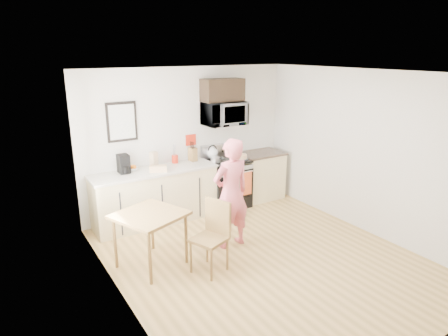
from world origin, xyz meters
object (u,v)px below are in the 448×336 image
person (231,194)px  chair (215,225)px  cake (241,157)px  microwave (224,114)px  dining_table (150,220)px  range (227,184)px

person → chair: person is taller
chair → cake: (1.54, 1.68, 0.34)m
microwave → cake: bearing=-48.4°
dining_table → cake: 2.56m
person → cake: size_ratio=5.99×
dining_table → person: bearing=-3.5°
range → person: person is taller
range → cake: bearing=-32.8°
range → chair: size_ratio=1.19×
dining_table → chair: chair is taller
person → dining_table: 1.26m
dining_table → microwave: bearing=34.5°
microwave → person: microwave is taller
microwave → cake: 0.86m
range → dining_table: range is taller
microwave → person: size_ratio=0.45×
range → person: size_ratio=0.69×
microwave → cake: size_ratio=2.72×
microwave → dining_table: 2.71m
person → dining_table: bearing=-5.9°
range → microwave: 1.33m
chair → dining_table: bearing=123.2°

